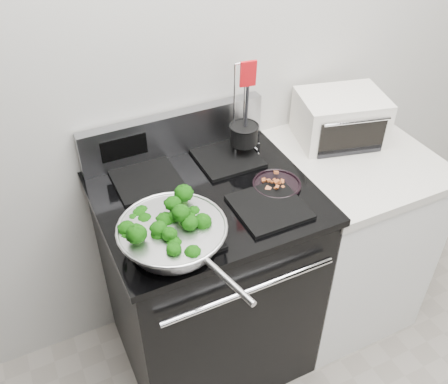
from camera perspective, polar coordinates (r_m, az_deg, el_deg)
back_wall at (r=2.00m, az=1.67°, el=16.71°), size 4.00×0.02×2.70m
gas_range at (r=2.15m, az=-1.85°, el=-9.82°), size 0.79×0.69×1.13m
counter at (r=2.44m, az=13.09°, el=-4.80°), size 0.62×0.68×0.92m
skillet at (r=1.60m, az=-5.85°, el=-4.85°), size 0.36×0.56×0.08m
broccoli_pile at (r=1.59m, az=-5.95°, el=-4.29°), size 0.28×0.28×0.10m
bacon_plate at (r=1.87m, az=6.06°, el=1.11°), size 0.18×0.18×0.04m
utensil_holder at (r=2.00m, az=2.27°, el=6.04°), size 0.13×0.13×0.41m
toaster_oven at (r=2.20m, az=13.15°, el=8.24°), size 0.41×0.34×0.20m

